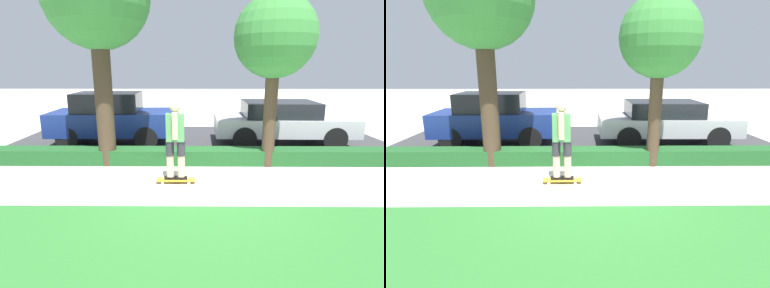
# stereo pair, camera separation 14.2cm
# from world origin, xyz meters

# --- Properties ---
(ground_plane) EXTENTS (60.00, 60.00, 0.00)m
(ground_plane) POSITION_xyz_m (0.00, 0.00, 0.00)
(ground_plane) COLOR beige
(grass_lawn_strip) EXTENTS (12.81, 4.00, 0.01)m
(grass_lawn_strip) POSITION_xyz_m (0.00, -3.00, 0.01)
(grass_lawn_strip) COLOR #2D702D
(grass_lawn_strip) RESTS_ON ground_plane
(street_asphalt) EXTENTS (12.81, 5.00, 0.01)m
(street_asphalt) POSITION_xyz_m (0.00, 4.20, 0.00)
(street_asphalt) COLOR #38383A
(street_asphalt) RESTS_ON ground_plane
(hedge_row) EXTENTS (12.81, 0.60, 0.40)m
(hedge_row) POSITION_xyz_m (0.00, 1.60, 0.20)
(hedge_row) COLOR #1E5123
(hedge_row) RESTS_ON ground_plane
(skateboard) EXTENTS (0.86, 0.24, 0.09)m
(skateboard) POSITION_xyz_m (-0.59, 0.18, 0.07)
(skateboard) COLOR gold
(skateboard) RESTS_ON ground_plane
(skater_person) EXTENTS (0.50, 0.45, 1.73)m
(skater_person) POSITION_xyz_m (-0.59, 0.18, 1.01)
(skater_person) COLOR black
(skater_person) RESTS_ON skateboard
(tree_mid) EXTENTS (1.96, 1.96, 4.18)m
(tree_mid) POSITION_xyz_m (1.72, 1.43, 3.14)
(tree_mid) COLOR #423323
(tree_mid) RESTS_ON ground_plane
(parked_car_front) EXTENTS (4.00, 1.89, 1.71)m
(parked_car_front) POSITION_xyz_m (-2.93, 3.75, 0.88)
(parked_car_front) COLOR navy
(parked_car_front) RESTS_ON ground_plane
(parked_car_middle) EXTENTS (4.47, 1.97, 1.42)m
(parked_car_middle) POSITION_xyz_m (2.69, 3.75, 0.77)
(parked_car_middle) COLOR #B7B7BC
(parked_car_middle) RESTS_ON ground_plane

